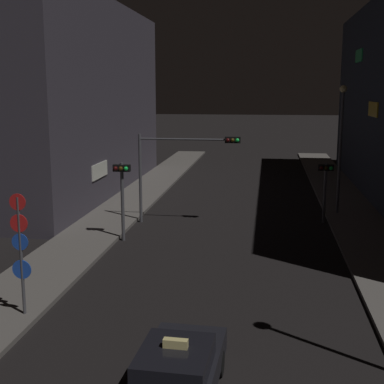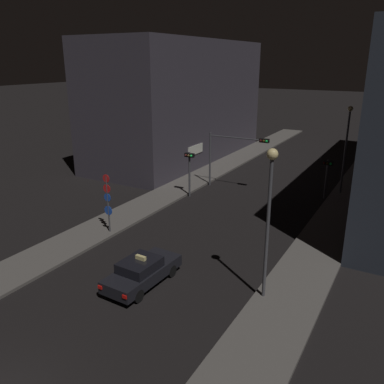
# 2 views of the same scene
# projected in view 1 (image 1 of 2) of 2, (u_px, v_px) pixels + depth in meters

# --- Properties ---
(sidewalk_left) EXTENTS (3.06, 59.66, 0.16)m
(sidewalk_left) POSITION_uv_depth(u_px,v_px,m) (121.00, 210.00, 31.68)
(sidewalk_left) COLOR #5B5651
(sidewalk_left) RESTS_ON ground_plane
(sidewalk_right) EXTENTS (3.06, 59.66, 0.16)m
(sidewalk_right) POSITION_uv_depth(u_px,v_px,m) (354.00, 217.00, 29.84)
(sidewalk_right) COLOR #5B5651
(sidewalk_right) RESTS_ON ground_plane
(building_facade_left) EXTENTS (9.42, 24.01, 12.79)m
(building_facade_left) POSITION_uv_depth(u_px,v_px,m) (53.00, 100.00, 36.77)
(building_facade_left) COLOR #3D3842
(building_facade_left) RESTS_ON ground_plane
(taxi) EXTENTS (1.97, 4.52, 1.62)m
(taxi) POSITION_uv_depth(u_px,v_px,m) (176.00, 374.00, 12.18)
(taxi) COLOR black
(taxi) RESTS_ON ground_plane
(traffic_light_overhead) EXTENTS (5.41, 0.42, 4.79)m
(traffic_light_overhead) POSITION_uv_depth(u_px,v_px,m) (181.00, 158.00, 28.12)
(traffic_light_overhead) COLOR #47474C
(traffic_light_overhead) RESTS_ON ground_plane
(traffic_light_left_kerb) EXTENTS (0.80, 0.42, 3.75)m
(traffic_light_left_kerb) POSITION_uv_depth(u_px,v_px,m) (122.00, 185.00, 25.05)
(traffic_light_left_kerb) COLOR #47474C
(traffic_light_left_kerb) RESTS_ON ground_plane
(traffic_light_right_kerb) EXTENTS (0.80, 0.42, 3.26)m
(traffic_light_right_kerb) POSITION_uv_depth(u_px,v_px,m) (325.00, 180.00, 28.57)
(traffic_light_right_kerb) COLOR #47474C
(traffic_light_right_kerb) RESTS_ON ground_plane
(sign_pole_left) EXTENTS (0.61, 0.10, 3.86)m
(sign_pole_left) POSITION_uv_depth(u_px,v_px,m) (20.00, 247.00, 16.44)
(sign_pole_left) COLOR #47474C
(sign_pole_left) RESTS_ON sidewalk_left
(street_lamp_far_block) EXTENTS (0.41, 0.41, 7.18)m
(street_lamp_far_block) POSITION_uv_depth(u_px,v_px,m) (341.00, 135.00, 29.76)
(street_lamp_far_block) COLOR #47474C
(street_lamp_far_block) RESTS_ON sidewalk_right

